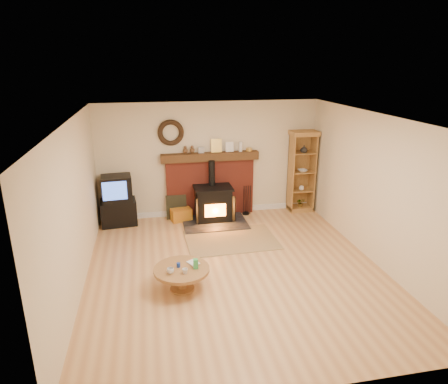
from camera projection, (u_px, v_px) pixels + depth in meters
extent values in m
plane|color=#BA814D|center=(235.00, 269.00, 6.90)|extent=(5.50, 5.50, 0.00)
cube|color=beige|center=(209.00, 159.00, 9.06)|extent=(5.00, 0.02, 2.60)
cube|color=beige|center=(297.00, 289.00, 3.93)|extent=(5.00, 0.02, 2.60)
cube|color=beige|center=(75.00, 209.00, 6.04)|extent=(0.02, 5.50, 2.60)
cube|color=beige|center=(376.00, 190.00, 6.95)|extent=(0.02, 5.50, 2.60)
cube|color=white|center=(237.00, 118.00, 6.09)|extent=(5.00, 5.50, 0.02)
cube|color=white|center=(210.00, 211.00, 9.43)|extent=(5.00, 0.04, 0.12)
torus|color=black|center=(171.00, 133.00, 8.64)|extent=(0.57, 0.11, 0.57)
cube|color=maroon|center=(210.00, 188.00, 9.19)|extent=(2.00, 0.15, 1.30)
cube|color=#382511|center=(210.00, 157.00, 8.93)|extent=(2.20, 0.22, 0.18)
cube|color=#999999|center=(201.00, 150.00, 8.85)|extent=(0.13, 0.05, 0.14)
cube|color=gold|center=(216.00, 146.00, 8.91)|extent=(0.24, 0.06, 0.30)
cube|color=white|center=(230.00, 147.00, 8.97)|extent=(0.18, 0.05, 0.22)
cylinder|color=white|center=(241.00, 147.00, 9.00)|extent=(0.08, 0.08, 0.22)
cylinder|color=gold|center=(249.00, 150.00, 9.06)|extent=(0.14, 0.14, 0.07)
cube|color=black|center=(215.00, 223.00, 8.86)|extent=(1.40, 1.00, 0.03)
cube|color=black|center=(213.00, 204.00, 8.93)|extent=(0.77, 0.55, 0.71)
cube|color=black|center=(213.00, 188.00, 8.81)|extent=(0.84, 0.60, 0.04)
cylinder|color=black|center=(212.00, 173.00, 8.85)|extent=(0.14, 0.14, 0.56)
cube|color=orange|center=(215.00, 210.00, 8.68)|extent=(0.46, 0.02, 0.28)
cube|color=black|center=(199.00, 210.00, 8.66)|extent=(0.18, 0.24, 0.57)
cube|color=black|center=(231.00, 207.00, 8.79)|extent=(0.18, 0.24, 0.57)
cube|color=brown|center=(231.00, 240.00, 8.03)|extent=(1.82, 1.28, 0.01)
cube|color=black|center=(119.00, 212.00, 8.74)|extent=(0.80, 0.59, 0.55)
cube|color=black|center=(117.00, 188.00, 8.57)|extent=(0.67, 0.57, 0.55)
cube|color=blue|center=(115.00, 191.00, 8.31)|extent=(0.50, 0.06, 0.40)
cube|color=brown|center=(299.00, 208.00, 9.64)|extent=(0.56, 0.40, 0.10)
cube|color=brown|center=(299.00, 171.00, 9.54)|extent=(0.56, 0.02, 1.77)
cube|color=brown|center=(291.00, 173.00, 9.31)|extent=(0.02, 0.40, 1.77)
cube|color=brown|center=(312.00, 172.00, 9.41)|extent=(0.02, 0.40, 1.77)
cube|color=brown|center=(304.00, 133.00, 9.06)|extent=(0.62, 0.44, 0.10)
cube|color=brown|center=(301.00, 190.00, 9.49)|extent=(0.52, 0.36, 0.02)
cube|color=brown|center=(302.00, 172.00, 9.35)|extent=(0.52, 0.36, 0.02)
cube|color=brown|center=(303.00, 153.00, 9.21)|extent=(0.52, 0.36, 0.02)
imported|color=white|center=(304.00, 149.00, 9.13)|extent=(0.17, 0.17, 0.17)
imported|color=white|center=(303.00, 171.00, 9.29)|extent=(0.22, 0.22, 0.05)
sphere|color=white|center=(301.00, 188.00, 9.42)|extent=(0.12, 0.12, 0.12)
imported|color=green|center=(301.00, 203.00, 9.54)|extent=(0.19, 0.17, 0.21)
cube|color=gold|center=(181.00, 215.00, 8.97)|extent=(0.49, 0.36, 0.28)
cube|color=black|center=(176.00, 207.00, 9.05)|extent=(0.46, 0.12, 0.55)
cylinder|color=black|center=(246.00, 213.00, 9.37)|extent=(0.16, 0.16, 0.04)
cylinder|color=black|center=(244.00, 200.00, 9.26)|extent=(0.02, 0.02, 0.70)
cylinder|color=black|center=(246.00, 200.00, 9.27)|extent=(0.02, 0.02, 0.70)
cylinder|color=black|center=(248.00, 200.00, 9.28)|extent=(0.02, 0.02, 0.70)
cylinder|color=black|center=(250.00, 200.00, 9.29)|extent=(0.02, 0.02, 0.70)
cylinder|color=brown|center=(182.00, 288.00, 6.31)|extent=(0.38, 0.38, 0.03)
cylinder|color=brown|center=(182.00, 279.00, 6.26)|extent=(0.14, 0.14, 0.30)
cylinder|color=brown|center=(182.00, 270.00, 6.20)|extent=(0.87, 0.87, 0.05)
imported|color=white|center=(170.00, 271.00, 6.03)|extent=(0.11, 0.11, 0.08)
imported|color=white|center=(185.00, 271.00, 6.02)|extent=(0.09, 0.09, 0.08)
imported|color=#4C331E|center=(189.00, 264.00, 6.29)|extent=(0.15, 0.19, 0.02)
cylinder|color=navy|center=(178.00, 265.00, 6.22)|extent=(0.06, 0.06, 0.07)
cube|color=green|center=(196.00, 264.00, 6.16)|extent=(0.07, 0.07, 0.16)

